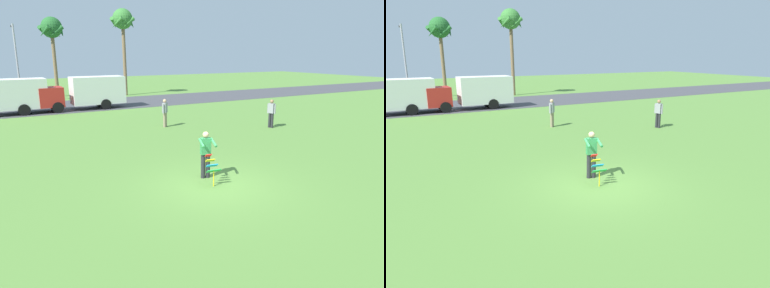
{
  "view_description": "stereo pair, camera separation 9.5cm",
  "coord_description": "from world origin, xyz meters",
  "views": [
    {
      "loc": [
        -6.21,
        -9.42,
        4.41
      ],
      "look_at": [
        0.12,
        1.83,
        1.05
      ],
      "focal_mm": 32.48,
      "sensor_mm": 36.0,
      "label": 1
    },
    {
      "loc": [
        -6.12,
        -9.47,
        4.41
      ],
      "look_at": [
        0.12,
        1.83,
        1.05
      ],
      "focal_mm": 32.48,
      "sensor_mm": 36.0,
      "label": 2
    }
  ],
  "objects": [
    {
      "name": "person_walker_far",
      "position": [
        2.74,
        9.89,
        0.93
      ],
      "size": [
        0.44,
        0.42,
        1.73
      ],
      "color": "gray",
      "rests_on": "ground"
    },
    {
      "name": "person_kite_flyer",
      "position": [
        0.12,
        0.81,
        0.95
      ],
      "size": [
        0.66,
        0.74,
        1.73
      ],
      "color": "#26262B",
      "rests_on": "ground"
    },
    {
      "name": "palm_tree_right_near",
      "position": [
        -0.46,
        30.03,
        6.7
      ],
      "size": [
        2.58,
        2.71,
        8.08
      ],
      "color": "brown",
      "rests_on": "ground"
    },
    {
      "name": "palm_tree_centre_far",
      "position": [
        6.27,
        27.55,
        7.55
      ],
      "size": [
        2.58,
        2.71,
        9.01
      ],
      "color": "brown",
      "rests_on": "ground"
    },
    {
      "name": "parked_truck_grey_van",
      "position": [
        -5.76,
        19.58,
        1.41
      ],
      "size": [
        6.75,
        2.24,
        2.62
      ],
      "color": "gray",
      "rests_on": "ground"
    },
    {
      "name": "kite_held",
      "position": [
        -0.05,
        0.12,
        0.67
      ],
      "size": [
        0.53,
        0.68,
        1.03
      ],
      "color": "red",
      "rests_on": "ground"
    },
    {
      "name": "streetlight_pole",
      "position": [
        -4.21,
        26.54,
        4.0
      ],
      "size": [
        0.24,
        1.65,
        7.0
      ],
      "color": "#9E9EA3",
      "rests_on": "ground"
    },
    {
      "name": "parked_truck_red_cab",
      "position": [
        0.32,
        19.58,
        1.41
      ],
      "size": [
        6.71,
        2.15,
        2.62
      ],
      "color": "#B2231E",
      "rests_on": "ground"
    },
    {
      "name": "ground_plane",
      "position": [
        0.0,
        0.0,
        0.0
      ],
      "size": [
        120.0,
        120.0,
        0.0
      ],
      "primitive_type": "plane",
      "color": "#568438"
    },
    {
      "name": "road_strip",
      "position": [
        0.0,
        21.98,
        0.01
      ],
      "size": [
        120.0,
        8.0,
        0.01
      ],
      "primitive_type": "cube",
      "color": "#424247",
      "rests_on": "ground"
    },
    {
      "name": "person_walker_near",
      "position": [
        8.32,
        6.5,
        0.93
      ],
      "size": [
        0.32,
        0.55,
        1.73
      ],
      "color": "#26262B",
      "rests_on": "ground"
    }
  ]
}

